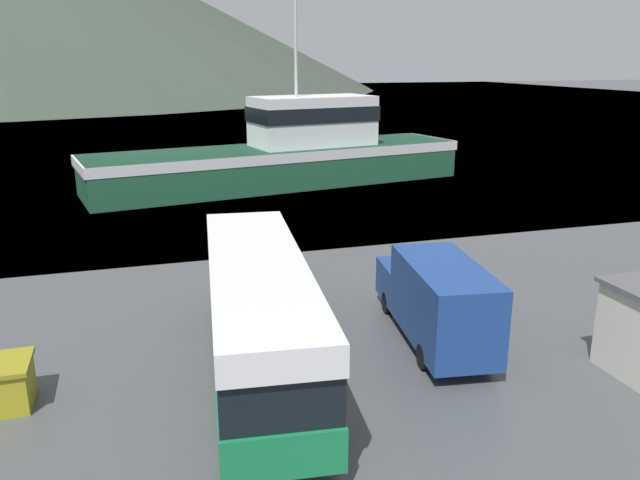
# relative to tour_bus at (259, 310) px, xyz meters

# --- Properties ---
(water_surface) EXTENTS (240.00, 240.00, 0.00)m
(water_surface) POSITION_rel_tour_bus_xyz_m (1.41, 130.06, -1.77)
(water_surface) COLOR #475B6B
(water_surface) RESTS_ON ground
(tour_bus) EXTENTS (3.50, 10.54, 3.14)m
(tour_bus) POSITION_rel_tour_bus_xyz_m (0.00, 0.00, 0.00)
(tour_bus) COLOR #146B3D
(tour_bus) RESTS_ON ground
(delivery_van) EXTENTS (2.79, 6.50, 2.55)m
(delivery_van) POSITION_rel_tour_bus_xyz_m (5.32, 0.40, -0.43)
(delivery_van) COLOR navy
(delivery_van) RESTS_ON ground
(fishing_boat) EXTENTS (25.50, 9.93, 12.19)m
(fishing_boat) POSITION_rel_tour_bus_xyz_m (6.93, 24.96, 0.30)
(fishing_boat) COLOR #1E5138
(fishing_boat) RESTS_ON water_surface
(storage_bin) EXTENTS (1.16, 1.48, 1.14)m
(storage_bin) POSITION_rel_tour_bus_xyz_m (-6.13, 0.11, -1.19)
(storage_bin) COLOR olive
(storage_bin) RESTS_ON ground
(small_boat) EXTENTS (6.68, 3.24, 0.77)m
(small_boat) POSITION_rel_tour_bus_xyz_m (7.77, 29.82, -1.39)
(small_boat) COLOR black
(small_boat) RESTS_ON water_surface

